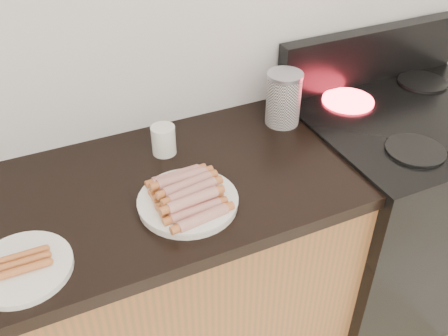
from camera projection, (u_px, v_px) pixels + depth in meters
name	position (u px, v px, depth m)	size (l,w,h in m)	color
wall_back	(161.00, 3.00, 1.43)	(4.00, 0.04, 2.60)	silver
stove	(392.00, 214.00, 1.97)	(0.76, 0.65, 0.91)	black
stove_panel	(371.00, 55.00, 1.84)	(0.76, 0.06, 0.20)	black
burner_near_left	(415.00, 150.00, 1.51)	(0.18, 0.18, 0.01)	black
burner_far_left	(348.00, 101.00, 1.76)	(0.18, 0.18, 0.01)	#FF1E2D
burner_far_right	(422.00, 82.00, 1.87)	(0.18, 0.18, 0.01)	black
main_plate	(188.00, 203.00, 1.33)	(0.27, 0.27, 0.02)	white
side_plate	(22.00, 268.00, 1.14)	(0.23, 0.23, 0.02)	white
hotdog_pile	(188.00, 193.00, 1.31)	(0.14, 0.23, 0.05)	maroon
plain_sausages	(21.00, 263.00, 1.13)	(0.12, 0.07, 0.02)	#C47045
canister	(283.00, 99.00, 1.62)	(0.12, 0.12, 0.18)	white
mug	(164.00, 140.00, 1.50)	(0.07, 0.07, 0.09)	white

